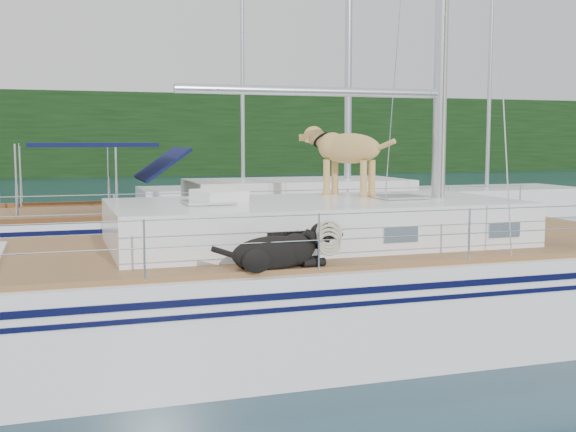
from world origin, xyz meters
name	(u,v)px	position (x,y,z in m)	size (l,w,h in m)	color
ground	(256,342)	(0.00, 0.00, 0.00)	(120.00, 120.00, 0.00)	black
tree_line	(86,135)	(0.00, 45.00, 3.00)	(90.00, 3.00, 6.00)	black
shore_bank	(87,168)	(0.00, 46.20, 0.60)	(92.00, 1.00, 1.20)	#595147
main_sailboat	(263,290)	(0.10, 0.00, 0.68)	(12.00, 3.80, 14.01)	white
neighbor_sailboat	(250,230)	(1.66, 6.39, 0.63)	(11.00, 3.50, 13.30)	white
bg_boat_center	(243,201)	(4.00, 16.00, 0.45)	(7.20, 3.00, 11.65)	white
bg_boat_east	(486,201)	(12.00, 13.00, 0.46)	(6.40, 3.00, 11.65)	white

